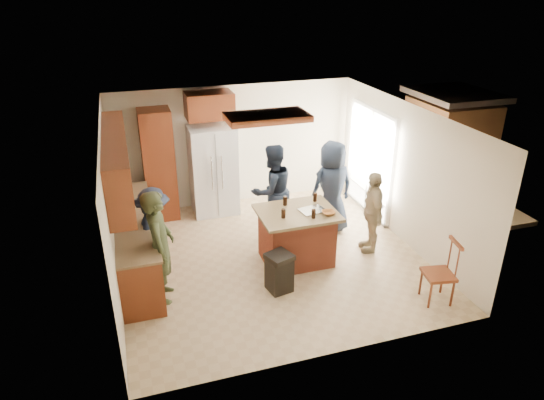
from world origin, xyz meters
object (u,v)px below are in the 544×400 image
object	(u,v)px
person_counter	(155,232)
trash_bin	(279,272)
refrigerator	(213,170)
spindle_chair	(440,274)
person_behind_right	(332,188)
kitchen_island	(296,236)
person_front_left	(160,247)
person_side_right	(372,212)
person_behind_left	(272,191)

from	to	relation	value
person_counter	trash_bin	distance (m)	2.07
refrigerator	spindle_chair	distance (m)	4.79
person_counter	spindle_chair	xyz separation A→B (m)	(3.90, -2.02, -0.29)
person_behind_right	kitchen_island	size ratio (longest dim) A/B	1.39
person_front_left	person_behind_right	distance (m)	3.46
person_counter	spindle_chair	size ratio (longest dim) A/B	1.50
person_side_right	kitchen_island	size ratio (longest dim) A/B	1.15
person_counter	kitchen_island	world-z (taller)	person_counter
person_side_right	kitchen_island	world-z (taller)	person_side_right
person_side_right	refrigerator	world-z (taller)	refrigerator
person_behind_left	trash_bin	size ratio (longest dim) A/B	2.79
person_front_left	person_behind_left	distance (m)	2.59
kitchen_island	trash_bin	world-z (taller)	kitchen_island
person_counter	trash_bin	world-z (taller)	person_counter
spindle_chair	person_side_right	bearing A→B (deg)	98.41
person_behind_left	person_behind_right	xyz separation A→B (m)	(1.08, -0.23, 0.01)
refrigerator	spindle_chair	size ratio (longest dim) A/B	1.81
person_counter	person_behind_right	bearing A→B (deg)	-69.71
refrigerator	trash_bin	bearing A→B (deg)	-82.87
kitchen_island	trash_bin	size ratio (longest dim) A/B	2.03
person_side_right	person_counter	world-z (taller)	person_counter
trash_bin	kitchen_island	bearing A→B (deg)	53.24
kitchen_island	spindle_chair	bearing A→B (deg)	-46.18
person_behind_right	person_counter	xyz separation A→B (m)	(-3.26, -0.49, -0.14)
person_side_right	refrigerator	xyz separation A→B (m)	(-2.31, 2.37, 0.16)
person_behind_left	refrigerator	size ratio (longest dim) A/B	0.98
person_side_right	refrigerator	size ratio (longest dim) A/B	0.82
person_front_left	kitchen_island	world-z (taller)	person_front_left
person_front_left	kitchen_island	distance (m)	2.33
kitchen_island	spindle_chair	world-z (taller)	spindle_chair
spindle_chair	person_behind_left	bearing A→B (deg)	122.17
person_counter	spindle_chair	distance (m)	4.41
person_front_left	person_behind_right	xyz separation A→B (m)	(3.24, 1.21, 0.01)
refrigerator	trash_bin	size ratio (longest dim) A/B	2.86
kitchen_island	person_behind_left	bearing A→B (deg)	95.33
person_behind_right	spindle_chair	xyz separation A→B (m)	(0.64, -2.51, -0.44)
kitchen_island	person_front_left	bearing A→B (deg)	-170.28
person_side_right	person_front_left	bearing A→B (deg)	-71.32
person_behind_right	kitchen_island	xyz separation A→B (m)	(-0.99, -0.82, -0.42)
person_front_left	person_side_right	bearing A→B (deg)	-76.60
person_front_left	refrigerator	xyz separation A→B (m)	(1.33, 2.72, 0.02)
person_side_right	person_behind_left	bearing A→B (deg)	-113.01
person_side_right	person_counter	xyz separation A→B (m)	(-3.66, 0.36, 0.01)
person_counter	refrigerator	world-z (taller)	refrigerator
refrigerator	person_behind_left	bearing A→B (deg)	-57.15
refrigerator	kitchen_island	distance (m)	2.55
person_side_right	spindle_chair	distance (m)	1.70
person_behind_right	refrigerator	distance (m)	2.44
refrigerator	trash_bin	xyz separation A→B (m)	(0.38, -3.07, -0.58)
person_front_left	trash_bin	bearing A→B (deg)	-93.57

